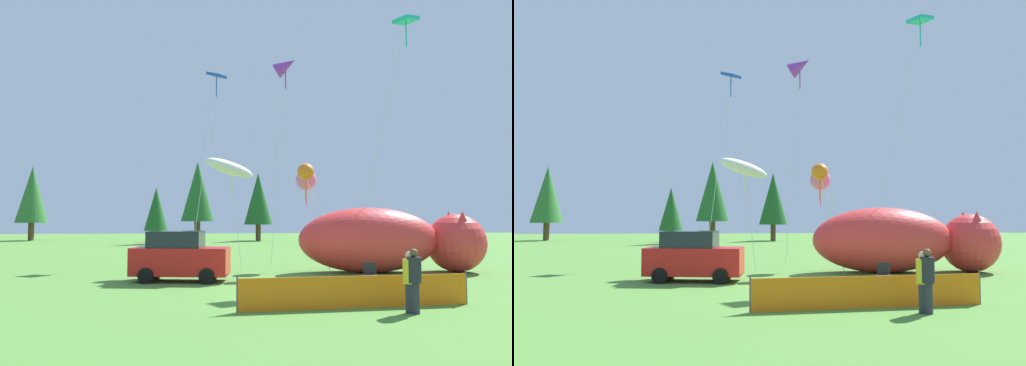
% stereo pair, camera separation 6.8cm
% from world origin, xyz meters
% --- Properties ---
extents(ground_plane, '(120.00, 120.00, 0.00)m').
position_xyz_m(ground_plane, '(0.00, 0.00, 0.00)').
color(ground_plane, '#548C38').
extents(parked_car, '(4.05, 2.24, 2.01)m').
position_xyz_m(parked_car, '(-4.60, 2.26, 0.99)').
color(parked_car, red).
rests_on(parked_car, ground).
extents(folding_chair, '(0.64, 0.64, 0.86)m').
position_xyz_m(folding_chair, '(2.64, 0.41, 0.49)').
color(folding_chair, black).
rests_on(folding_chair, ground).
extents(inflatable_cat, '(8.87, 3.17, 3.02)m').
position_xyz_m(inflatable_cat, '(4.88, 4.69, 1.39)').
color(inflatable_cat, red).
rests_on(inflatable_cat, ground).
extents(safety_fence, '(6.89, 0.77, 1.00)m').
position_xyz_m(safety_fence, '(0.84, -4.09, 0.46)').
color(safety_fence, orange).
rests_on(safety_fence, ground).
extents(spectator_in_blue_shirt, '(0.36, 0.36, 1.66)m').
position_xyz_m(spectator_in_blue_shirt, '(2.07, -4.92, 0.90)').
color(spectator_in_blue_shirt, '#2D2D38').
rests_on(spectator_in_blue_shirt, ground).
extents(spectator_in_white_shirt, '(0.38, 0.38, 1.73)m').
position_xyz_m(spectator_in_white_shirt, '(2.16, -5.02, 0.95)').
color(spectator_in_white_shirt, '#2D2D38').
rests_on(spectator_in_white_shirt, ground).
extents(kite_orange_flower, '(1.57, 0.78, 5.04)m').
position_xyz_m(kite_orange_flower, '(0.94, 4.33, 4.62)').
color(kite_orange_flower, silver).
rests_on(kite_orange_flower, ground).
extents(kite_purple_delta, '(1.67, 1.35, 11.59)m').
position_xyz_m(kite_purple_delta, '(0.64, 8.68, 10.89)').
color(kite_purple_delta, silver).
rests_on(kite_purple_delta, ground).
extents(kite_teal_diamond, '(3.13, 1.39, 11.95)m').
position_xyz_m(kite_teal_diamond, '(5.62, 4.04, 11.49)').
color(kite_teal_diamond, silver).
rests_on(kite_teal_diamond, ground).
extents(kite_blue_box, '(1.98, 3.16, 11.28)m').
position_xyz_m(kite_blue_box, '(-3.19, 11.23, 10.77)').
color(kite_blue_box, silver).
rests_on(kite_blue_box, ground).
extents(kite_pink_octopus, '(2.89, 1.22, 4.99)m').
position_xyz_m(kite_pink_octopus, '(1.40, 6.75, 4.45)').
color(kite_pink_octopus, silver).
rests_on(kite_pink_octopus, ground).
extents(kite_white_ghost, '(2.66, 1.95, 5.47)m').
position_xyz_m(kite_white_ghost, '(-2.50, 4.84, 4.82)').
color(kite_white_ghost, silver).
rests_on(kite_white_ghost, ground).
extents(horizon_tree_east, '(3.09, 3.09, 7.37)m').
position_xyz_m(horizon_tree_east, '(1.46, 35.95, 4.52)').
color(horizon_tree_east, brown).
rests_on(horizon_tree_east, ground).
extents(horizon_tree_west, '(3.68, 3.68, 8.78)m').
position_xyz_m(horizon_tree_west, '(-5.20, 38.06, 5.39)').
color(horizon_tree_west, brown).
rests_on(horizon_tree_west, ground).
extents(horizon_tree_mid, '(2.25, 2.25, 5.38)m').
position_xyz_m(horizon_tree_mid, '(-8.83, 30.02, 3.30)').
color(horizon_tree_mid, brown).
rests_on(horizon_tree_mid, ground).
extents(horizon_tree_northeast, '(3.41, 3.41, 8.15)m').
position_xyz_m(horizon_tree_northeast, '(-23.26, 38.28, 5.00)').
color(horizon_tree_northeast, brown).
rests_on(horizon_tree_northeast, ground).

